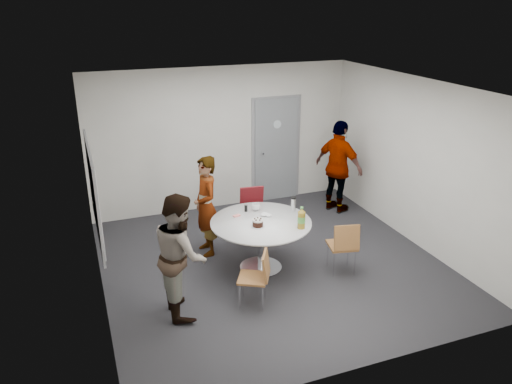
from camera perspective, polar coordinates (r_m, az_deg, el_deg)
name	(u,v)px	position (r m, az deg, el deg)	size (l,w,h in m)	color
floor	(272,264)	(7.78, 1.82, -8.17)	(5.00, 5.00, 0.00)	black
ceiling	(274,88)	(6.87, 2.09, 11.84)	(5.00, 5.00, 0.00)	silver
wall_back	(222,139)	(9.46, -3.90, 6.07)	(5.00, 5.00, 0.00)	beige
wall_left	(93,205)	(6.72, -18.15, -1.45)	(5.00, 5.00, 0.00)	beige
wall_right	(416,163)	(8.45, 17.82, 3.21)	(5.00, 5.00, 0.00)	beige
wall_front	(368,261)	(5.20, 12.65, -7.71)	(5.00, 5.00, 0.00)	beige
door	(276,150)	(9.90, 2.29, 4.84)	(1.02, 0.17, 2.12)	gray
whiteboard	(94,192)	(6.87, -18.03, -0.03)	(0.04, 1.90, 1.25)	gray
table	(263,228)	(7.36, 0.82, -4.10)	(1.49, 1.49, 1.10)	white
chair_near_left	(258,274)	(6.60, 0.28, -9.33)	(0.53, 0.51, 0.78)	brown
chair_near_right	(344,243)	(7.40, 10.03, -5.78)	(0.47, 0.50, 0.83)	brown
chair_far	(253,208)	(8.37, -0.33, -1.83)	(0.47, 0.51, 0.88)	maroon
person_main	(206,206)	(7.81, -5.73, -1.61)	(0.58, 0.38, 1.60)	#A5C6EA
person_left	(180,254)	(6.40, -8.63, -7.08)	(0.79, 0.62, 1.63)	white
person_right	(339,167)	(9.45, 9.42, 2.83)	(1.03, 0.43, 1.76)	black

